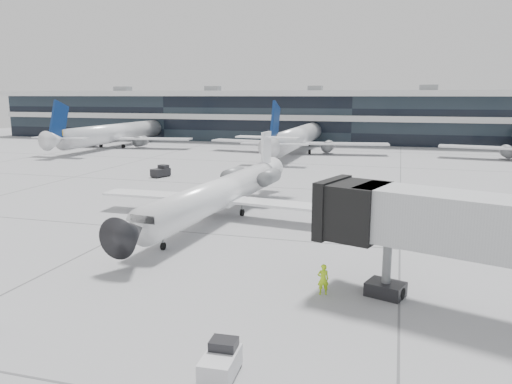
% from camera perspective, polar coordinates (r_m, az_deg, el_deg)
% --- Properties ---
extents(ground, '(220.00, 220.00, 0.00)m').
position_cam_1_polar(ground, '(36.64, 0.22, -5.25)').
color(ground, gray).
rests_on(ground, ground).
extents(terminal, '(170.00, 22.00, 10.00)m').
position_cam_1_polar(terminal, '(116.36, 11.39, 8.23)').
color(terminal, black).
rests_on(terminal, ground).
extents(bg_jet_left, '(32.00, 40.00, 9.60)m').
position_cam_1_polar(bg_jet_left, '(104.77, -15.54, 5.01)').
color(bg_jet_left, silver).
rests_on(bg_jet_left, ground).
extents(bg_jet_center, '(32.00, 40.00, 9.60)m').
position_cam_1_polar(bg_jet_center, '(91.15, 4.80, 4.53)').
color(bg_jet_center, silver).
rests_on(bg_jet_center, ground).
extents(regional_jet, '(22.59, 28.23, 6.51)m').
position_cam_1_polar(regional_jet, '(42.27, -3.91, 0.03)').
color(regional_jet, white).
rests_on(regional_jet, ground).
extents(ramp_worker, '(0.70, 0.58, 1.66)m').
position_cam_1_polar(ramp_worker, '(26.62, 7.68, -9.86)').
color(ramp_worker, '#BAF519').
rests_on(ramp_worker, ground).
extents(baggage_tug, '(1.27, 2.05, 1.27)m').
position_cam_1_polar(baggage_tug, '(19.54, -4.04, -18.79)').
color(baggage_tug, silver).
rests_on(baggage_tug, ground).
extents(traffic_cone, '(0.38, 0.38, 0.52)m').
position_cam_1_polar(traffic_cone, '(43.32, -7.12, -2.44)').
color(traffic_cone, orange).
rests_on(traffic_cone, ground).
extents(far_tug, '(2.09, 2.67, 1.49)m').
position_cam_1_polar(far_tug, '(64.77, -10.81, 2.31)').
color(far_tug, black).
rests_on(far_tug, ground).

